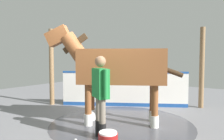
# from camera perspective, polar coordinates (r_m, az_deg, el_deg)

# --- Properties ---
(ground_plane) EXTENTS (16.00, 16.00, 0.02)m
(ground_plane) POSITION_cam_1_polar(r_m,az_deg,el_deg) (5.47, -0.27, -14.47)
(ground_plane) COLOR gray
(wet_patch) EXTENTS (3.59, 3.59, 0.00)m
(wet_patch) POSITION_cam_1_polar(r_m,az_deg,el_deg) (5.53, 2.54, -14.14)
(wet_patch) COLOR #4C4C54
(wet_patch) RESTS_ON ground
(barrier_wall) EXTENTS (3.72, 2.19, 1.19)m
(barrier_wall) POSITION_cam_1_polar(r_m,az_deg,el_deg) (7.24, 3.28, -5.41)
(barrier_wall) COLOR white
(barrier_wall) RESTS_ON ground
(roof_post_near) EXTENTS (0.16, 0.16, 2.65)m
(roof_post_near) POSITION_cam_1_polar(r_m,az_deg,el_deg) (7.72, -15.97, 0.78)
(roof_post_near) COLOR olive
(roof_post_near) RESTS_ON ground
(roof_post_far) EXTENTS (0.16, 0.16, 2.65)m
(roof_post_far) POSITION_cam_1_polar(r_m,az_deg,el_deg) (7.55, 23.04, 0.57)
(roof_post_far) COLOR olive
(roof_post_far) RESTS_ON ground
(horse) EXTENTS (3.08, 1.98, 2.49)m
(horse) POSITION_cam_1_polar(r_m,az_deg,el_deg) (5.28, 1.31, 0.65)
(horse) COLOR brown
(horse) RESTS_ON ground
(handler) EXTENTS (0.59, 0.45, 1.70)m
(handler) POSITION_cam_1_polar(r_m,az_deg,el_deg) (4.37, -3.12, -5.61)
(handler) COLOR black
(handler) RESTS_ON ground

